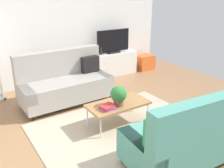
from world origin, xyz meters
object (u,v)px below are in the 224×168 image
object	(u,v)px
coffee_table	(118,105)
tv	(113,42)
tv_console	(113,64)
storage_trunk	(145,62)
potted_plant	(119,95)
bottle_0	(101,51)
table_book_0	(108,108)
vase_0	(94,52)
couch_beige	(65,83)
couch_green	(193,134)

from	to	relation	value
coffee_table	tv	world-z (taller)	tv
tv_console	storage_trunk	world-z (taller)	tv_console
tv_console	storage_trunk	size ratio (longest dim) A/B	2.69
potted_plant	bottle_0	bearing A→B (deg)	65.67
table_book_0	vase_0	xyz separation A→B (m)	(1.16, 2.54, 0.29)
tv	vase_0	bearing A→B (deg)	173.12
potted_plant	table_book_0	world-z (taller)	potted_plant
coffee_table	tv_console	size ratio (longest dim) A/B	0.79
couch_beige	vase_0	world-z (taller)	couch_beige
couch_green	tv	size ratio (longest dim) A/B	1.96
potted_plant	bottle_0	xyz separation A→B (m)	(1.10, 2.44, 0.13)
coffee_table	couch_beige	bearing A→B (deg)	105.27
couch_beige	coffee_table	xyz separation A→B (m)	(0.39, -1.42, -0.05)
potted_plant	table_book_0	size ratio (longest dim) A/B	1.49
tv_console	storage_trunk	xyz separation A→B (m)	(1.10, -0.10, -0.10)
bottle_0	table_book_0	bearing A→B (deg)	-118.50
coffee_table	table_book_0	distance (m)	0.29
coffee_table	tv_console	xyz separation A→B (m)	(1.47, 2.40, -0.07)
couch_green	tv_console	xyz separation A→B (m)	(1.19, 3.82, -0.13)
storage_trunk	potted_plant	size ratio (longest dim) A/B	1.46
tv	storage_trunk	bearing A→B (deg)	-4.16
couch_beige	table_book_0	size ratio (longest dim) A/B	7.98
tv_console	bottle_0	size ratio (longest dim) A/B	6.67
storage_trunk	vase_0	size ratio (longest dim) A/B	2.76
tv_console	bottle_0	bearing A→B (deg)	-174.43
couch_green	coffee_table	distance (m)	1.45
couch_green	vase_0	bearing A→B (deg)	85.86
vase_0	bottle_0	world-z (taller)	bottle_0
tv_console	potted_plant	bearing A→B (deg)	-121.40
potted_plant	bottle_0	world-z (taller)	bottle_0
couch_beige	vase_0	size ratio (longest dim) A/B	10.17
tv_console	tv	size ratio (longest dim) A/B	1.40
tv_console	table_book_0	world-z (taller)	tv_console
table_book_0	bottle_0	size ratio (longest dim) A/B	1.14
coffee_table	vase_0	world-z (taller)	vase_0
storage_trunk	table_book_0	distance (m)	3.72
couch_green	couch_beige	bearing A→B (deg)	108.01
couch_beige	tv_console	size ratio (longest dim) A/B	1.37
vase_0	bottle_0	bearing A→B (deg)	-27.93
tv	vase_0	xyz separation A→B (m)	(-0.58, 0.07, -0.22)
tv_console	tv	world-z (taller)	tv
tv	coffee_table	bearing A→B (deg)	-121.64
potted_plant	bottle_0	size ratio (longest dim) A/B	1.70
couch_beige	couch_green	bearing A→B (deg)	102.15
couch_beige	table_book_0	world-z (taller)	couch_beige
tv	bottle_0	distance (m)	0.46
potted_plant	couch_green	bearing A→B (deg)	-76.51
tv_console	storage_trunk	bearing A→B (deg)	-5.19
couch_green	bottle_0	xyz separation A→B (m)	(0.78, 3.78, 0.30)
tv_console	couch_beige	bearing A→B (deg)	-152.09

